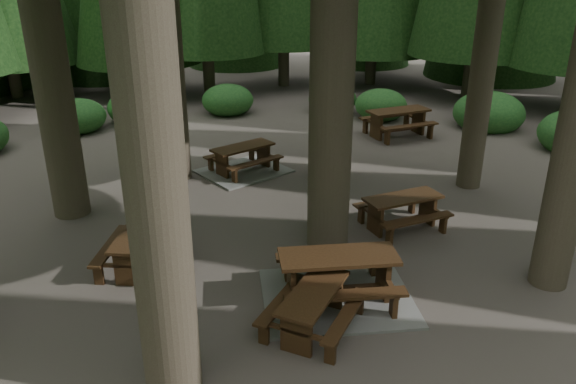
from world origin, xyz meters
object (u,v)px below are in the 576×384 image
object	(u,v)px
picnic_table_b	(139,243)
picnic_table_f	(402,207)
picnic_table_c	(243,163)
picnic_table_e	(313,304)
picnic_table_a	(337,283)
picnic_table_d	(398,119)

from	to	relation	value
picnic_table_b	picnic_table_f	distance (m)	5.53
picnic_table_c	picnic_table_f	xyz separation A→B (m)	(2.38, -4.48, 0.24)
picnic_table_b	picnic_table_e	size ratio (longest dim) A/B	1.01
picnic_table_b	picnic_table_f	world-z (taller)	same
picnic_table_a	picnic_table_f	xyz separation A→B (m)	(2.44, 2.12, 0.18)
picnic_table_f	picnic_table_e	bearing A→B (deg)	-143.42
picnic_table_b	picnic_table_c	size ratio (longest dim) A/B	0.77
picnic_table_c	picnic_table_f	world-z (taller)	picnic_table_c
picnic_table_a	picnic_table_c	size ratio (longest dim) A/B	1.08
picnic_table_b	picnic_table_a	bearing A→B (deg)	-103.69
picnic_table_e	picnic_table_a	bearing A→B (deg)	-2.86
picnic_table_a	picnic_table_f	bearing A→B (deg)	53.19
picnic_table_a	picnic_table_c	bearing A→B (deg)	101.69
picnic_table_a	picnic_table_e	distance (m)	0.98
picnic_table_a	picnic_table_e	xyz separation A→B (m)	(-0.71, -0.67, 0.16)
picnic_table_a	picnic_table_b	world-z (taller)	picnic_table_a
picnic_table_d	picnic_table_e	world-z (taller)	picnic_table_d
picnic_table_a	picnic_table_c	distance (m)	6.60
picnic_table_a	picnic_table_e	size ratio (longest dim) A/B	1.42
picnic_table_a	picnic_table_c	xyz separation A→B (m)	(0.06, 6.60, -0.06)
picnic_table_f	picnic_table_b	bearing A→B (deg)	173.83
picnic_table_a	picnic_table_d	distance (m)	10.10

